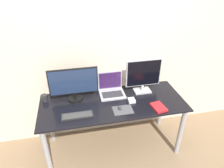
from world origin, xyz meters
TOP-DOWN VIEW (x-y plane):
  - ground_plane at (0.00, 0.00)m, footprint 12.00×12.00m
  - wall_back at (0.00, 0.77)m, footprint 7.00×0.05m
  - desk at (0.00, 0.35)m, footprint 1.74×0.70m
  - monitor_left at (-0.44, 0.51)m, footprint 0.58×0.18m
  - monitor_right at (0.43, 0.51)m, footprint 0.45×0.15m
  - laptop at (0.03, 0.56)m, footprint 0.32×0.27m
  - keyboard at (-0.44, 0.17)m, footprint 0.35×0.12m
  - mousepad at (0.08, 0.17)m, footprint 0.23×0.17m
  - mouse at (0.05, 0.20)m, footprint 0.04×0.06m
  - book at (0.49, 0.13)m, footprint 0.16×0.21m
  - mug at (-0.81, 0.55)m, footprint 0.07×0.07m
  - power_brick at (0.23, 0.32)m, footprint 0.08×0.09m

SIDE VIEW (x-z plane):
  - ground_plane at x=0.00m, z-range 0.00..0.00m
  - desk at x=0.00m, z-range 0.24..0.99m
  - mousepad at x=0.08m, z-range 0.74..0.75m
  - keyboard at x=-0.44m, z-range 0.74..0.76m
  - book at x=0.49m, z-range 0.74..0.77m
  - power_brick at x=0.23m, z-range 0.74..0.78m
  - mouse at x=0.05m, z-range 0.75..0.78m
  - mug at x=-0.81m, z-range 0.74..0.83m
  - laptop at x=0.03m, z-range 0.68..0.94m
  - monitor_left at x=-0.44m, z-range 0.76..1.18m
  - monitor_right at x=0.43m, z-range 0.76..1.21m
  - wall_back at x=0.00m, z-range 0.00..2.50m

